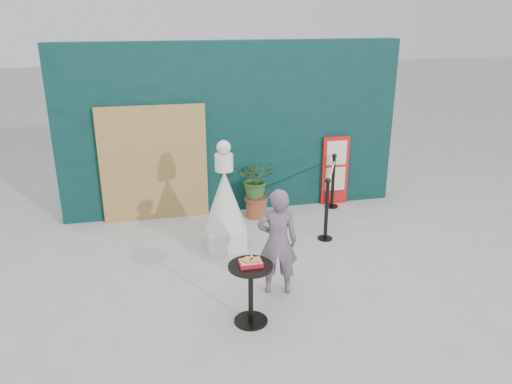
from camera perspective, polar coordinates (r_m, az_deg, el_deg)
name	(u,v)px	position (r m, az deg, el deg)	size (l,w,h in m)	color
ground	(276,296)	(6.58, 2.30, -11.76)	(60.00, 60.00, 0.00)	#ADAAA5
back_wall	(232,129)	(8.89, -2.73, 7.25)	(6.00, 0.30, 3.00)	#092929
bamboo_fence	(154,164)	(8.70, -11.57, 3.16)	(1.80, 0.08, 2.00)	tan
woman	(277,242)	(6.34, 2.47, -5.72)	(0.52, 0.34, 1.42)	slate
menu_board	(335,171)	(9.43, 9.02, 2.42)	(0.50, 0.07, 1.30)	red
statue	(225,205)	(7.54, -3.58, -1.54)	(0.67, 0.67, 1.70)	white
cafe_table	(251,285)	(5.83, -0.61, -10.54)	(0.52, 0.52, 0.75)	black
food_basket	(251,262)	(5.69, -0.60, -8.02)	(0.26, 0.19, 0.11)	red
planter	(256,184)	(8.71, 0.04, 0.91)	(0.62, 0.54, 1.05)	#964631
stanchion_barrier	(330,195)	(8.62, 8.45, -0.35)	(0.84, 1.54, 1.03)	black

